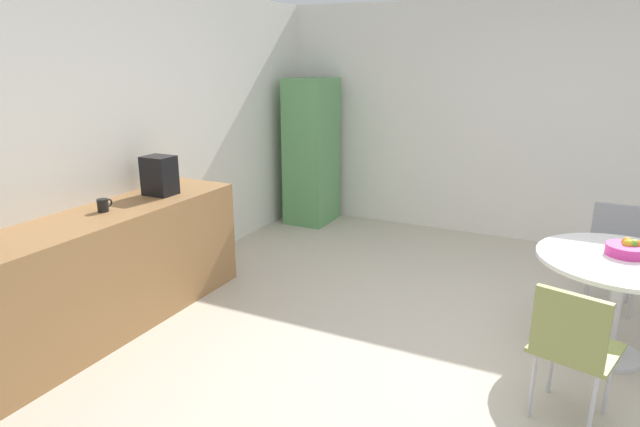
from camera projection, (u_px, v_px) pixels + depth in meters
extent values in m
plane|color=beige|center=(479.00, 372.00, 3.54)|extent=(6.00, 6.00, 0.00)
cube|color=white|center=(122.00, 144.00, 4.46)|extent=(6.00, 0.10, 2.60)
cube|color=white|center=(542.00, 124.00, 5.76)|extent=(0.10, 6.00, 2.60)
cube|color=#9E7042|center=(98.00, 275.00, 3.96)|extent=(2.58, 0.60, 0.90)
cube|color=#599959|center=(312.00, 152.00, 6.58)|extent=(0.60, 0.50, 1.75)
cylinder|color=silver|center=(607.00, 354.00, 3.73)|extent=(0.44, 0.44, 0.03)
cylinder|color=silver|center=(615.00, 306.00, 3.63)|extent=(0.08, 0.08, 0.69)
cylinder|color=white|center=(622.00, 260.00, 3.54)|extent=(1.07, 1.07, 0.03)
cylinder|color=silver|center=(632.00, 294.00, 4.21)|extent=(0.02, 0.02, 0.42)
cylinder|color=silver|center=(588.00, 286.00, 4.34)|extent=(0.02, 0.02, 0.42)
cylinder|color=silver|center=(631.00, 280.00, 4.48)|extent=(0.02, 0.02, 0.42)
cylinder|color=silver|center=(589.00, 273.00, 4.61)|extent=(0.02, 0.02, 0.42)
cube|color=gray|center=(614.00, 257.00, 4.35)|extent=(0.42, 0.42, 0.03)
cube|color=gray|center=(617.00, 227.00, 4.45)|extent=(0.04, 0.38, 0.38)
cylinder|color=silver|center=(552.00, 362.00, 3.27)|extent=(0.02, 0.02, 0.42)
cylinder|color=silver|center=(608.00, 381.00, 3.07)|extent=(0.02, 0.02, 0.42)
cylinder|color=silver|center=(532.00, 384.00, 3.05)|extent=(0.02, 0.02, 0.42)
cylinder|color=silver|center=(592.00, 407.00, 2.85)|extent=(0.02, 0.02, 0.42)
cube|color=#8C934C|center=(576.00, 348.00, 3.00)|extent=(0.51, 0.51, 0.03)
cube|color=#8C934C|center=(570.00, 327.00, 2.80)|extent=(0.14, 0.38, 0.38)
cylinder|color=#D8338C|center=(626.00, 250.00, 3.58)|extent=(0.26, 0.26, 0.07)
sphere|color=#66B233|center=(633.00, 245.00, 3.57)|extent=(0.07, 0.07, 0.07)
sphere|color=orange|center=(635.00, 244.00, 3.57)|extent=(0.07, 0.07, 0.07)
sphere|color=yellow|center=(628.00, 244.00, 3.57)|extent=(0.07, 0.07, 0.07)
sphere|color=orange|center=(627.00, 242.00, 3.61)|extent=(0.07, 0.07, 0.07)
cylinder|color=#338C59|center=(166.00, 184.00, 4.59)|extent=(0.08, 0.08, 0.09)
torus|color=#338C59|center=(170.00, 183.00, 4.63)|extent=(0.06, 0.01, 0.06)
cylinder|color=black|center=(103.00, 205.00, 3.94)|extent=(0.08, 0.08, 0.09)
torus|color=black|center=(109.00, 203.00, 3.99)|extent=(0.06, 0.01, 0.06)
cube|color=black|center=(159.00, 175.00, 4.40)|extent=(0.20, 0.24, 0.32)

